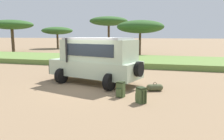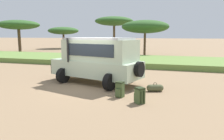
# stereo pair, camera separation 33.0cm
# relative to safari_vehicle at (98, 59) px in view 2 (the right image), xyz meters

# --- Properties ---
(ground_plane) EXTENTS (320.00, 320.00, 0.00)m
(ground_plane) POSITION_rel_safari_vehicle_xyz_m (-0.06, -0.98, -1.29)
(ground_plane) COLOR #8C7051
(grass_bank) EXTENTS (120.00, 7.00, 0.44)m
(grass_bank) POSITION_rel_safari_vehicle_xyz_m (-0.06, 9.05, -1.07)
(grass_bank) COLOR olive
(grass_bank) RESTS_ON ground_plane
(safari_vehicle) EXTENTS (5.47, 3.53, 2.44)m
(safari_vehicle) POSITION_rel_safari_vehicle_xyz_m (0.00, 0.00, 0.00)
(safari_vehicle) COLOR #B2C6A8
(safari_vehicle) RESTS_ON ground_plane
(backpack_beside_front_wheel) EXTENTS (0.37, 0.41, 0.66)m
(backpack_beside_front_wheel) POSITION_rel_safari_vehicle_xyz_m (1.87, -2.25, -0.97)
(backpack_beside_front_wheel) COLOR #42562D
(backpack_beside_front_wheel) RESTS_ON ground_plane
(backpack_cluster_center) EXTENTS (0.46, 0.46, 0.62)m
(backpack_cluster_center) POSITION_rel_safari_vehicle_xyz_m (2.81, -2.83, -0.99)
(backpack_cluster_center) COLOR #42562D
(backpack_cluster_center) RESTS_ON ground_plane
(duffel_bag_low_black_case) EXTENTS (0.76, 0.47, 0.42)m
(duffel_bag_low_black_case) POSITION_rel_safari_vehicle_xyz_m (3.17, -0.85, -1.13)
(duffel_bag_low_black_case) COLOR #4C5133
(duffel_bag_low_black_case) RESTS_ON ground_plane
(acacia_tree_far_left) EXTENTS (6.41, 5.87, 4.79)m
(acacia_tree_far_left) POSITION_rel_safari_vehicle_xyz_m (-19.44, 16.94, 2.76)
(acacia_tree_far_left) COLOR brown
(acacia_tree_far_left) RESTS_ON ground_plane
(acacia_tree_left_mid) EXTENTS (5.88, 5.69, 4.09)m
(acacia_tree_left_mid) POSITION_rel_safari_vehicle_xyz_m (-17.52, 26.82, 2.06)
(acacia_tree_left_mid) COLOR brown
(acacia_tree_left_mid) RESTS_ON ground_plane
(acacia_tree_centre_back) EXTENTS (5.99, 6.50, 5.44)m
(acacia_tree_centre_back) POSITION_rel_safari_vehicle_xyz_m (-6.12, 22.87, 3.41)
(acacia_tree_centre_back) COLOR brown
(acacia_tree_centre_back) RESTS_ON ground_plane
(acacia_tree_right_mid) EXTENTS (5.71, 4.88, 4.35)m
(acacia_tree_right_mid) POSITION_rel_safari_vehicle_xyz_m (-0.07, 15.91, 2.25)
(acacia_tree_right_mid) COLOR brown
(acacia_tree_right_mid) RESTS_ON ground_plane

